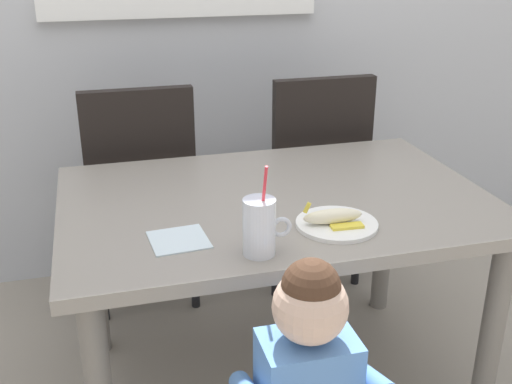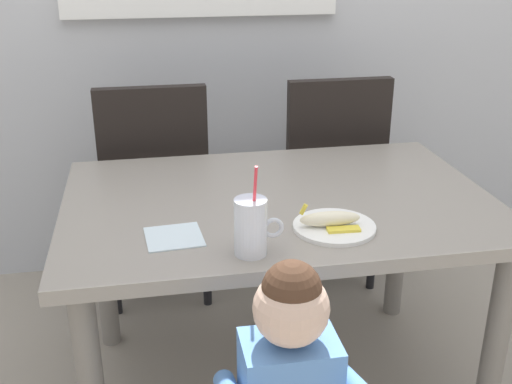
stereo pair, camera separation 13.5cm
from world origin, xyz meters
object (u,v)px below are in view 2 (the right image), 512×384
dining_table (278,226)px  milk_cup (251,230)px  peeled_banana (331,219)px  dining_chair_right (328,170)px  toddler_standing (289,383)px  paper_napkin (174,237)px  snack_plate (334,227)px  dining_chair_left (155,181)px

dining_table → milk_cup: (-0.15, -0.35, 0.17)m
milk_cup → peeled_banana: bearing=22.1°
dining_chair_right → toddler_standing: bearing=69.8°
dining_table → toddler_standing: 0.64m
toddler_standing → paper_napkin: (-0.23, 0.40, 0.20)m
dining_table → snack_plate: size_ratio=5.74×
peeled_banana → paper_napkin: (-0.43, 0.03, -0.03)m
dining_chair_left → milk_cup: 1.07m
dining_chair_right → peeled_banana: dining_chair_right is taller
dining_chair_left → paper_napkin: bearing=92.0°
snack_plate → paper_napkin: (-0.44, 0.03, -0.00)m
milk_cup → peeled_banana: size_ratio=1.44×
dining_table → dining_chair_left: size_ratio=1.38×
peeled_banana → dining_table: bearing=109.8°
dining_chair_left → milk_cup: size_ratio=3.84×
milk_cup → peeled_banana: (0.24, 0.10, -0.04)m
toddler_standing → peeled_banana: toddler_standing is taller
peeled_banana → milk_cup: bearing=-157.9°
dining_table → dining_chair_right: 0.77m
toddler_standing → paper_napkin: bearing=120.0°
toddler_standing → dining_table: bearing=80.1°
dining_table → paper_napkin: bearing=-146.7°
dining_table → toddler_standing: toddler_standing is taller
dining_table → dining_chair_left: 0.77m
dining_chair_left → dining_chair_right: size_ratio=1.00×
dining_chair_right → peeled_banana: bearing=73.3°
milk_cup → dining_chair_left: bearing=102.2°
milk_cup → paper_napkin: (-0.19, 0.13, -0.06)m
snack_plate → dining_table: bearing=112.5°
toddler_standing → milk_cup: milk_cup is taller
dining_chair_right → toddler_standing: dining_chair_right is taller
peeled_banana → paper_napkin: peeled_banana is taller
dining_chair_right → milk_cup: bearing=63.2°
dining_chair_left → dining_table: bearing=118.8°
milk_cup → snack_plate: 0.28m
toddler_standing → snack_plate: (0.21, 0.37, 0.20)m
dining_chair_left → dining_chair_right: bearing=179.9°
dining_table → dining_chair_right: bearing=61.3°
dining_chair_right → dining_chair_left: bearing=-0.1°
snack_plate → paper_napkin: bearing=176.6°
milk_cup → snack_plate: bearing=21.8°
snack_plate → milk_cup: bearing=-158.2°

